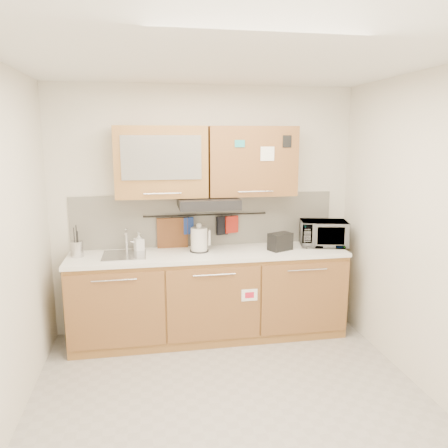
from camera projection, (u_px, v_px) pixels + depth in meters
name	position (u px, v px, depth m)	size (l,w,h in m)	color
floor	(231.00, 401.00, 3.48)	(3.20, 3.20, 0.00)	#9E9993
ceiling	(232.00, 58.00, 2.98)	(3.20, 3.20, 0.00)	white
wall_back	(205.00, 210.00, 4.68)	(3.20, 3.20, 0.00)	silver
wall_left	(0.00, 253.00, 2.96)	(3.00, 3.00, 0.00)	silver
wall_right	(427.00, 235.00, 3.50)	(3.00, 3.00, 0.00)	silver
base_cabinet	(210.00, 300.00, 4.55)	(2.80, 0.64, 0.88)	#A56C3A
countertop	(209.00, 254.00, 4.46)	(2.82, 0.62, 0.04)	white
backsplash	(205.00, 220.00, 4.69)	(2.80, 0.02, 0.56)	silver
upper_cabinets	(206.00, 161.00, 4.40)	(1.82, 0.37, 0.70)	#A56C3A
range_hood	(208.00, 203.00, 4.41)	(0.60, 0.46, 0.10)	black
sink	(124.00, 255.00, 4.32)	(0.42, 0.40, 0.26)	silver
utensil_rail	(206.00, 215.00, 4.64)	(0.02, 0.02, 1.30)	black
utensil_crock	(77.00, 249.00, 4.26)	(0.15, 0.15, 0.31)	#BBBABF
kettle	(199.00, 240.00, 4.46)	(0.22, 0.20, 0.30)	silver
toaster	(280.00, 241.00, 4.51)	(0.27, 0.23, 0.18)	black
microwave	(323.00, 233.00, 4.69)	(0.49, 0.33, 0.27)	#999999
soap_bottle	(139.00, 242.00, 4.48)	(0.09, 0.09, 0.20)	#999999
cutting_board	(173.00, 237.00, 4.60)	(0.32, 0.02, 0.40)	brown
oven_mitt	(188.00, 226.00, 4.61)	(0.11, 0.03, 0.18)	navy
dark_pouch	(222.00, 226.00, 4.68)	(0.13, 0.04, 0.20)	black
pot_holder	(232.00, 224.00, 4.69)	(0.15, 0.02, 0.18)	#AA2116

